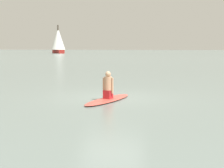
% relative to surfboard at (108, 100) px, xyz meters
% --- Properties ---
extents(ground_plane, '(400.00, 400.00, 0.00)m').
position_rel_surfboard_xyz_m(ground_plane, '(-0.04, 0.81, -0.04)').
color(ground_plane, slate).
extents(surfboard, '(1.45, 3.39, 0.09)m').
position_rel_surfboard_xyz_m(surfboard, '(0.00, 0.00, 0.00)').
color(surfboard, '#D84C3F').
rests_on(surfboard, ground).
extents(person_paddler, '(0.45, 0.39, 1.03)m').
position_rel_surfboard_xyz_m(person_paddler, '(0.00, -0.00, 0.51)').
color(person_paddler, '#A51E23').
rests_on(person_paddler, surfboard).
extents(sailboat_near_right, '(5.88, 5.88, 8.38)m').
position_rel_surfboard_xyz_m(sailboat_near_right, '(-37.63, 87.40, 3.91)').
color(sailboat_near_right, maroon).
rests_on(sailboat_near_right, ground).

